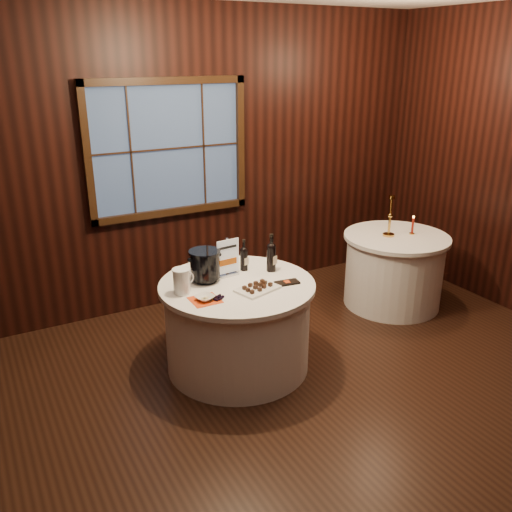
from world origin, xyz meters
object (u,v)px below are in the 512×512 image
glass_pitcher (182,281)px  cracker_bowl (205,298)px  port_bottle_right (271,255)px  brass_candlestick (390,221)px  side_table (394,270)px  port_bottle_left (244,257)px  grape_bunch (219,298)px  chocolate_box (287,283)px  sign_stand (228,263)px  chocolate_plate (257,288)px  ice_bucket (205,265)px  red_candle (413,227)px  main_table (238,325)px

glass_pitcher → cracker_bowl: bearing=-77.2°
port_bottle_right → brass_candlestick: brass_candlestick is taller
side_table → port_bottle_left: (-1.82, -0.08, 0.50)m
brass_candlestick → side_table: bearing=-22.2°
grape_bunch → chocolate_box: bearing=1.7°
side_table → port_bottle_right: port_bottle_right is taller
sign_stand → grape_bunch: 0.50m
chocolate_plate → grape_bunch: chocolate_plate is taller
port_bottle_right → ice_bucket: port_bottle_right is taller
side_table → brass_candlestick: size_ratio=2.55×
ice_bucket → brass_candlestick: bearing=4.6°
side_table → brass_candlestick: (-0.08, 0.03, 0.53)m
sign_stand → grape_bunch: sign_stand is taller
grape_bunch → red_candle: (2.43, 0.48, 0.06)m
ice_bucket → grape_bunch: size_ratio=1.72×
ice_bucket → red_candle: size_ratio=1.33×
cracker_bowl → red_candle: bearing=9.7°
port_bottle_left → ice_bucket: size_ratio=1.04×
sign_stand → chocolate_box: sign_stand is taller
port_bottle_left → port_bottle_right: bearing=-48.8°
port_bottle_left → cracker_bowl: 0.68m
ice_bucket → brass_candlestick: brass_candlestick is taller
main_table → port_bottle_right: size_ratio=3.85×
cracker_bowl → port_bottle_left: bearing=36.2°
port_bottle_left → ice_bucket: (-0.39, -0.06, 0.02)m
side_table → ice_bucket: size_ratio=4.09×
port_bottle_left → grape_bunch: size_ratio=1.79×
port_bottle_right → chocolate_plate: size_ratio=0.88×
port_bottle_right → grape_bunch: bearing=-178.0°
main_table → red_candle: (2.16, 0.26, 0.46)m
ice_bucket → chocolate_plate: bearing=-52.2°
port_bottle_left → chocolate_box: bearing=-84.0°
port_bottle_left → glass_pitcher: 0.67m
main_table → glass_pitcher: 0.67m
chocolate_plate → cracker_bowl: size_ratio=2.73×
ice_bucket → chocolate_box: size_ratio=1.35×
main_table → grape_bunch: bearing=-139.7°
sign_stand → brass_candlestick: 1.92m
side_table → grape_bunch: bearing=-167.0°
glass_pitcher → red_candle: 2.63m
red_candle → grape_bunch: bearing=-168.8°
port_bottle_left → glass_pitcher: size_ratio=1.37×
chocolate_box → cracker_bowl: bearing=-175.0°
ice_bucket → brass_candlestick: 2.13m
chocolate_plate → glass_pitcher: glass_pitcher is taller
main_table → sign_stand: bearing=88.2°
sign_stand → glass_pitcher: (-0.47, -0.15, -0.01)m
main_table → red_candle: size_ratio=6.45×
grape_bunch → red_candle: size_ratio=0.78×
side_table → red_candle: (0.16, -0.04, 0.46)m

